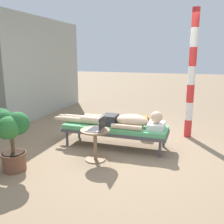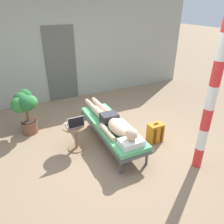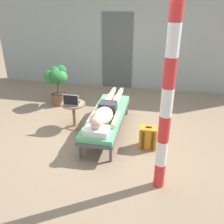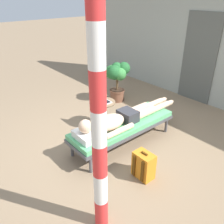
{
  "view_description": "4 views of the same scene",
  "coord_description": "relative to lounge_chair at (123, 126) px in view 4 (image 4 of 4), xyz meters",
  "views": [
    {
      "loc": [
        -4.14,
        -1.22,
        1.7
      ],
      "look_at": [
        0.28,
        0.27,
        0.63
      ],
      "focal_mm": 39.73,
      "sensor_mm": 36.0,
      "label": 1
    },
    {
      "loc": [
        -1.48,
        -3.19,
        2.59
      ],
      "look_at": [
        0.25,
        0.4,
        0.55
      ],
      "focal_mm": 34.85,
      "sensor_mm": 36.0,
      "label": 2
    },
    {
      "loc": [
        1.06,
        -4.03,
        2.53
      ],
      "look_at": [
        0.25,
        0.0,
        0.54
      ],
      "focal_mm": 40.27,
      "sensor_mm": 36.0,
      "label": 3
    },
    {
      "loc": [
        2.65,
        -2.23,
        2.42
      ],
      "look_at": [
        -0.11,
        0.09,
        0.55
      ],
      "focal_mm": 37.5,
      "sensor_mm": 36.0,
      "label": 4
    }
  ],
  "objects": [
    {
      "name": "person_reclining",
      "position": [
        0.0,
        -0.09,
        0.17
      ],
      "size": [
        0.53,
        2.17,
        0.32
      ],
      "color": "white",
      "rests_on": "lounge_chair"
    },
    {
      "name": "backpack",
      "position": [
        0.82,
        -0.35,
        -0.15
      ],
      "size": [
        0.3,
        0.26,
        0.42
      ],
      "color": "orange",
      "rests_on": "ground"
    },
    {
      "name": "house_door_panel",
      "position": [
        -0.28,
        2.62,
        0.67
      ],
      "size": [
        0.84,
        0.03,
        2.04
      ],
      "primitive_type": "cube",
      "color": "#545651",
      "rests_on": "ground"
    },
    {
      "name": "lounge_chair",
      "position": [
        0.0,
        0.0,
        0.0
      ],
      "size": [
        0.62,
        1.97,
        0.42
      ],
      "color": "#4C4C51",
      "rests_on": "ground"
    },
    {
      "name": "house_wall_back",
      "position": [
        -0.0,
        2.73,
        1.0
      ],
      "size": [
        7.6,
        0.2,
        2.7
      ],
      "primitive_type": "cube",
      "color": "#999E93",
      "rests_on": "ground"
    },
    {
      "name": "potted_plant",
      "position": [
        -1.46,
        1.13,
        0.28
      ],
      "size": [
        0.55,
        0.61,
        0.94
      ],
      "color": "brown",
      "rests_on": "ground"
    },
    {
      "name": "laptop",
      "position": [
        -0.71,
        0.06,
        0.24
      ],
      "size": [
        0.31,
        0.24,
        0.23
      ],
      "color": "silver",
      "rests_on": "side_table"
    },
    {
      "name": "side_table",
      "position": [
        -0.71,
        0.11,
        0.01
      ],
      "size": [
        0.48,
        0.48,
        0.52
      ],
      "color": "#8C6B4C",
      "rests_on": "ground"
    },
    {
      "name": "ground_plane",
      "position": [
        -0.12,
        -0.15,
        -0.35
      ],
      "size": [
        40.0,
        40.0,
        0.0
      ],
      "primitive_type": "plane",
      "color": "#8C7256"
    },
    {
      "name": "porch_post",
      "position": [
        1.04,
        -1.29,
        0.95
      ],
      "size": [
        0.15,
        0.15,
        2.6
      ],
      "color": "red",
      "rests_on": "ground"
    }
  ]
}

